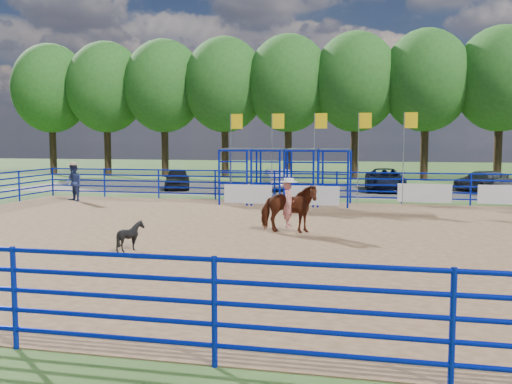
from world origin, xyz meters
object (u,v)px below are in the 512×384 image
at_px(car_b, 277,179).
at_px(car_c, 385,180).
at_px(horse_and_rider, 289,205).
at_px(car_d, 483,181).
at_px(car_a, 177,179).
at_px(calf, 131,236).
at_px(spectator_cowboy, 74,182).

height_order(car_b, car_c, car_c).
relative_size(horse_and_rider, car_b, 0.66).
bearing_deg(car_b, car_d, 165.63).
height_order(horse_and_rider, car_a, horse_and_rider).
bearing_deg(car_b, horse_and_rider, 82.58).
distance_m(calf, car_d, 23.37).
bearing_deg(car_b, calf, 69.17).
height_order(spectator_cowboy, car_b, spectator_cowboy).
xyz_separation_m(spectator_cowboy, car_a, (2.53, 7.39, -0.32)).
distance_m(car_a, car_d, 17.66).
bearing_deg(car_a, calf, -92.41).
relative_size(calf, car_a, 0.22).
xyz_separation_m(horse_and_rider, car_b, (-3.21, 15.11, -0.29)).
distance_m(car_a, car_b, 5.98).
height_order(horse_and_rider, car_d, horse_and_rider).
height_order(horse_and_rider, car_c, horse_and_rider).
xyz_separation_m(car_b, car_c, (6.23, 0.81, 0.03)).
xyz_separation_m(calf, car_d, (12.12, 19.98, 0.21)).
bearing_deg(car_d, car_b, -18.49).
xyz_separation_m(car_a, car_d, (17.57, 1.81, 0.00)).
bearing_deg(car_c, calf, -112.32).
height_order(horse_and_rider, spectator_cowboy, horse_and_rider).
bearing_deg(car_d, car_a, -17.62).
bearing_deg(calf, car_c, -39.87).
height_order(calf, car_a, car_a).
xyz_separation_m(horse_and_rider, spectator_cowboy, (-11.66, 6.94, 0.03)).
bearing_deg(car_a, horse_and_rider, -76.60).
distance_m(calf, car_a, 18.96).
height_order(horse_and_rider, calf, horse_and_rider).
bearing_deg(calf, spectator_cowboy, 15.41).
relative_size(horse_and_rider, car_a, 0.69).
bearing_deg(horse_and_rider, car_a, 122.52).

